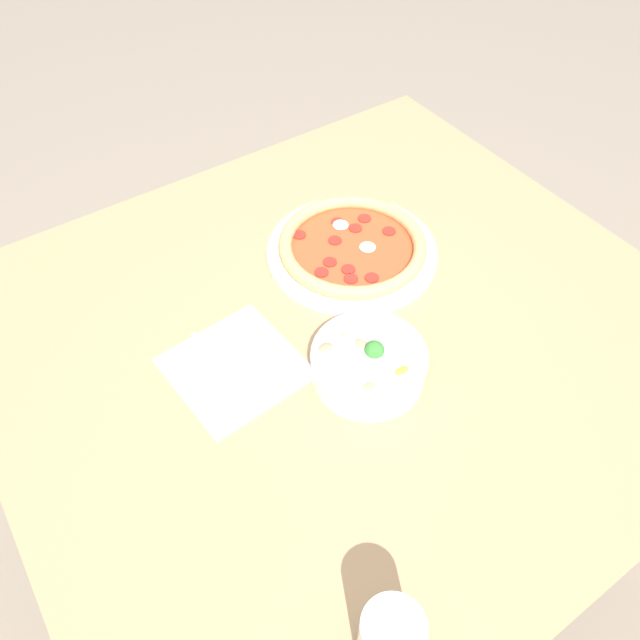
{
  "coord_description": "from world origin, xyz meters",
  "views": [
    {
      "loc": [
        0.43,
        0.56,
        1.58
      ],
      "look_at": [
        0.04,
        -0.02,
        0.77
      ],
      "focal_mm": 35.0,
      "sensor_mm": 36.0,
      "label": 1
    }
  ],
  "objects_px": {
    "pizza": "(352,247)",
    "knife": "(219,369)",
    "fork": "(250,357)",
    "bowl": "(368,362)"
  },
  "relations": [
    {
      "from": "knife",
      "to": "fork",
      "type": "bearing_deg",
      "value": 82.23
    },
    {
      "from": "pizza",
      "to": "fork",
      "type": "relative_size",
      "value": 1.91
    },
    {
      "from": "bowl",
      "to": "fork",
      "type": "height_order",
      "value": "bowl"
    },
    {
      "from": "pizza",
      "to": "fork",
      "type": "bearing_deg",
      "value": 20.99
    },
    {
      "from": "pizza",
      "to": "knife",
      "type": "relative_size",
      "value": 1.62
    },
    {
      "from": "pizza",
      "to": "knife",
      "type": "bearing_deg",
      "value": 16.85
    },
    {
      "from": "pizza",
      "to": "knife",
      "type": "xyz_separation_m",
      "value": [
        0.35,
        0.1,
        -0.01
      ]
    },
    {
      "from": "bowl",
      "to": "fork",
      "type": "bearing_deg",
      "value": -43.59
    },
    {
      "from": "fork",
      "to": "bowl",
      "type": "bearing_deg",
      "value": 45.88
    },
    {
      "from": "pizza",
      "to": "knife",
      "type": "distance_m",
      "value": 0.36
    }
  ]
}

